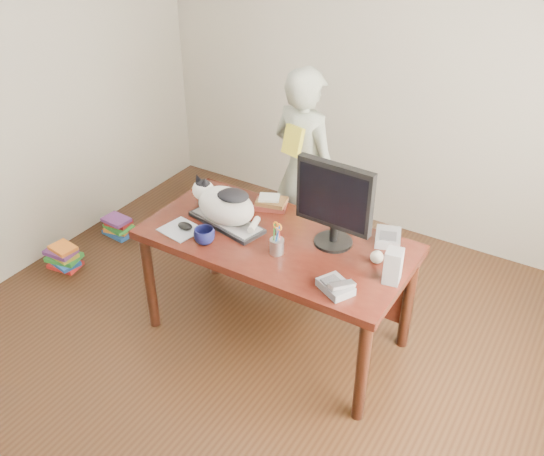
{
  "coord_description": "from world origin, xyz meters",
  "views": [
    {
      "loc": [
        1.53,
        -1.95,
        2.73
      ],
      "look_at": [
        0.0,
        0.55,
        0.85
      ],
      "focal_mm": 40.0,
      "sensor_mm": 36.0,
      "label": 1
    }
  ],
  "objects_px": {
    "desk": "(283,252)",
    "person": "(304,170)",
    "book_pile_a": "(64,257)",
    "pen_cup": "(277,244)",
    "book_pile_b": "(118,226)",
    "monitor": "(334,201)",
    "keyboard": "(227,222)",
    "book_stack": "(271,203)",
    "coffee_mug": "(204,236)",
    "mouse": "(185,226)",
    "calculator": "(388,237)",
    "speaker": "(393,266)",
    "cat": "(224,203)",
    "baseball": "(377,257)",
    "phone": "(336,286)"
  },
  "relations": [
    {
      "from": "desk",
      "to": "person",
      "type": "height_order",
      "value": "person"
    },
    {
      "from": "person",
      "to": "book_pile_a",
      "type": "xyz_separation_m",
      "value": [
        -1.47,
        -1.05,
        -0.67
      ]
    },
    {
      "from": "pen_cup",
      "to": "book_pile_b",
      "type": "relative_size",
      "value": 0.81
    },
    {
      "from": "monitor",
      "to": "book_pile_b",
      "type": "bearing_deg",
      "value": 175.96
    },
    {
      "from": "keyboard",
      "to": "book_stack",
      "type": "height_order",
      "value": "book_stack"
    },
    {
      "from": "coffee_mug",
      "to": "person",
      "type": "xyz_separation_m",
      "value": [
        0.05,
        1.11,
        -0.04
      ]
    },
    {
      "from": "coffee_mug",
      "to": "book_pile_a",
      "type": "bearing_deg",
      "value": 177.6
    },
    {
      "from": "mouse",
      "to": "calculator",
      "type": "relative_size",
      "value": 0.49
    },
    {
      "from": "book_stack",
      "to": "book_pile_a",
      "type": "relative_size",
      "value": 0.89
    },
    {
      "from": "keyboard",
      "to": "coffee_mug",
      "type": "bearing_deg",
      "value": -75.29
    },
    {
      "from": "speaker",
      "to": "person",
      "type": "height_order",
      "value": "person"
    },
    {
      "from": "keyboard",
      "to": "pen_cup",
      "type": "distance_m",
      "value": 0.44
    },
    {
      "from": "speaker",
      "to": "book_pile_a",
      "type": "xyz_separation_m",
      "value": [
        -2.48,
        -0.17,
        -0.76
      ]
    },
    {
      "from": "cat",
      "to": "book_pile_b",
      "type": "bearing_deg",
      "value": 176.99
    },
    {
      "from": "monitor",
      "to": "pen_cup",
      "type": "relative_size",
      "value": 2.5
    },
    {
      "from": "book_pile_b",
      "to": "speaker",
      "type": "bearing_deg",
      "value": -8.81
    },
    {
      "from": "cat",
      "to": "coffee_mug",
      "type": "bearing_deg",
      "value": -71.53
    },
    {
      "from": "keyboard",
      "to": "pen_cup",
      "type": "bearing_deg",
      "value": -1.67
    },
    {
      "from": "book_pile_b",
      "to": "keyboard",
      "type": "bearing_deg",
      "value": -15.12
    },
    {
      "from": "speaker",
      "to": "person",
      "type": "distance_m",
      "value": 1.34
    },
    {
      "from": "baseball",
      "to": "book_pile_b",
      "type": "xyz_separation_m",
      "value": [
        -2.32,
        0.27,
        -0.72
      ]
    },
    {
      "from": "baseball",
      "to": "book_stack",
      "type": "height_order",
      "value": "book_stack"
    },
    {
      "from": "monitor",
      "to": "person",
      "type": "height_order",
      "value": "person"
    },
    {
      "from": "mouse",
      "to": "person",
      "type": "relative_size",
      "value": 0.07
    },
    {
      "from": "baseball",
      "to": "book_pile_b",
      "type": "bearing_deg",
      "value": 173.43
    },
    {
      "from": "desk",
      "to": "mouse",
      "type": "relative_size",
      "value": 14.51
    },
    {
      "from": "cat",
      "to": "desk",
      "type": "bearing_deg",
      "value": 27.76
    },
    {
      "from": "phone",
      "to": "book_pile_b",
      "type": "bearing_deg",
      "value": -167.7
    },
    {
      "from": "calculator",
      "to": "book_stack",
      "type": "bearing_deg",
      "value": 162.02
    },
    {
      "from": "keyboard",
      "to": "speaker",
      "type": "distance_m",
      "value": 1.08
    },
    {
      "from": "mouse",
      "to": "person",
      "type": "distance_m",
      "value": 1.08
    },
    {
      "from": "pen_cup",
      "to": "book_stack",
      "type": "relative_size",
      "value": 0.87
    },
    {
      "from": "mouse",
      "to": "book_pile_a",
      "type": "relative_size",
      "value": 0.41
    },
    {
      "from": "desk",
      "to": "book_pile_b",
      "type": "xyz_separation_m",
      "value": [
        -1.72,
        0.27,
        -0.53
      ]
    },
    {
      "from": "person",
      "to": "book_pile_a",
      "type": "height_order",
      "value": "person"
    },
    {
      "from": "desk",
      "to": "book_pile_b",
      "type": "distance_m",
      "value": 1.82
    },
    {
      "from": "book_stack",
      "to": "person",
      "type": "height_order",
      "value": "person"
    },
    {
      "from": "pen_cup",
      "to": "calculator",
      "type": "distance_m",
      "value": 0.66
    },
    {
      "from": "baseball",
      "to": "book_pile_a",
      "type": "bearing_deg",
      "value": -173.14
    },
    {
      "from": "pen_cup",
      "to": "phone",
      "type": "height_order",
      "value": "pen_cup"
    },
    {
      "from": "phone",
      "to": "book_pile_a",
      "type": "height_order",
      "value": "phone"
    },
    {
      "from": "phone",
      "to": "book_pile_a",
      "type": "relative_size",
      "value": 0.82
    },
    {
      "from": "cat",
      "to": "phone",
      "type": "xyz_separation_m",
      "value": [
        0.88,
        -0.24,
        -0.11
      ]
    },
    {
      "from": "cat",
      "to": "book_stack",
      "type": "relative_size",
      "value": 2.05
    },
    {
      "from": "coffee_mug",
      "to": "phone",
      "type": "distance_m",
      "value": 0.85
    },
    {
      "from": "phone",
      "to": "person",
      "type": "bearing_deg",
      "value": 153.44
    },
    {
      "from": "mouse",
      "to": "baseball",
      "type": "height_order",
      "value": "baseball"
    },
    {
      "from": "speaker",
      "to": "book_pile_b",
      "type": "xyz_separation_m",
      "value": [
        -2.45,
        0.38,
        -0.77
      ]
    },
    {
      "from": "mouse",
      "to": "book_pile_b",
      "type": "bearing_deg",
      "value": 165.12
    },
    {
      "from": "cat",
      "to": "book_stack",
      "type": "xyz_separation_m",
      "value": [
        0.14,
        0.31,
        -0.11
      ]
    }
  ]
}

